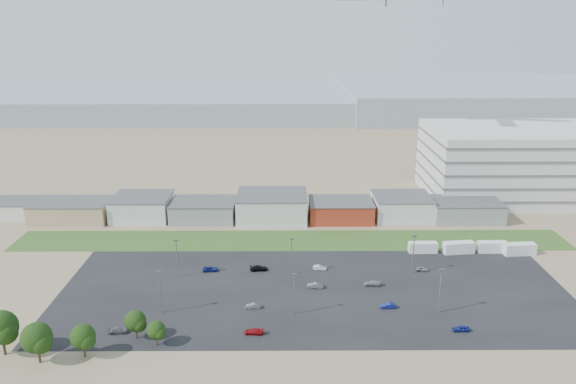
{
  "coord_description": "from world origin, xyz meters",
  "views": [
    {
      "loc": [
        -1.83,
        -99.92,
        61.49
      ],
      "look_at": [
        -1.15,
        22.0,
        23.97
      ],
      "focal_mm": 35.0,
      "sensor_mm": 36.0,
      "label": 1
    }
  ],
  "objects_px": {
    "tree_far_left": "(1,331)",
    "parked_car_2": "(461,328)",
    "parked_car_3": "(254,331)",
    "parked_car_9": "(211,269)",
    "box_trailer_a": "(423,247)",
    "parked_car_6": "(259,268)",
    "parked_car_4": "(253,306)",
    "parked_car_11": "(320,268)",
    "parked_car_8": "(422,269)",
    "parked_car_10": "(118,330)",
    "parked_car_7": "(315,285)",
    "parked_car_12": "(372,283)",
    "parked_car_1": "(388,306)"
  },
  "relations": [
    {
      "from": "parked_car_2",
      "to": "parked_car_8",
      "type": "height_order",
      "value": "parked_car_2"
    },
    {
      "from": "parked_car_4",
      "to": "parked_car_12",
      "type": "distance_m",
      "value": 30.18
    },
    {
      "from": "parked_car_10",
      "to": "parked_car_11",
      "type": "distance_m",
      "value": 52.62
    },
    {
      "from": "box_trailer_a",
      "to": "tree_far_left",
      "type": "bearing_deg",
      "value": -153.27
    },
    {
      "from": "parked_car_3",
      "to": "parked_car_4",
      "type": "distance_m",
      "value": 10.79
    },
    {
      "from": "tree_far_left",
      "to": "parked_car_2",
      "type": "relative_size",
      "value": 3.0
    },
    {
      "from": "parked_car_8",
      "to": "parked_car_12",
      "type": "relative_size",
      "value": 0.77
    },
    {
      "from": "parked_car_8",
      "to": "parked_car_12",
      "type": "height_order",
      "value": "parked_car_12"
    },
    {
      "from": "parked_car_6",
      "to": "parked_car_2",
      "type": "bearing_deg",
      "value": -130.46
    },
    {
      "from": "parked_car_4",
      "to": "parked_car_12",
      "type": "height_order",
      "value": "parked_car_12"
    },
    {
      "from": "parked_car_6",
      "to": "parked_car_10",
      "type": "relative_size",
      "value": 1.08
    },
    {
      "from": "box_trailer_a",
      "to": "parked_car_6",
      "type": "distance_m",
      "value": 46.17
    },
    {
      "from": "parked_car_4",
      "to": "parked_car_10",
      "type": "bearing_deg",
      "value": -69.28
    },
    {
      "from": "parked_car_9",
      "to": "parked_car_12",
      "type": "bearing_deg",
      "value": -107.33
    },
    {
      "from": "tree_far_left",
      "to": "parked_car_8",
      "type": "xyz_separation_m",
      "value": [
        88.81,
        36.92,
        -4.62
      ]
    },
    {
      "from": "parked_car_4",
      "to": "parked_car_9",
      "type": "height_order",
      "value": "parked_car_4"
    },
    {
      "from": "parked_car_2",
      "to": "parked_car_6",
      "type": "bearing_deg",
      "value": -124.69
    },
    {
      "from": "parked_car_8",
      "to": "parked_car_10",
      "type": "relative_size",
      "value": 0.76
    },
    {
      "from": "parked_car_1",
      "to": "parked_car_6",
      "type": "bearing_deg",
      "value": -125.51
    },
    {
      "from": "parked_car_2",
      "to": "parked_car_10",
      "type": "xyz_separation_m",
      "value": [
        -70.49,
        -0.26,
        0.02
      ]
    },
    {
      "from": "parked_car_8",
      "to": "parked_car_9",
      "type": "bearing_deg",
      "value": 97.2
    },
    {
      "from": "parked_car_1",
      "to": "parked_car_4",
      "type": "height_order",
      "value": "parked_car_1"
    },
    {
      "from": "box_trailer_a",
      "to": "parked_car_8",
      "type": "xyz_separation_m",
      "value": [
        -2.99,
        -12.02,
        -0.92
      ]
    },
    {
      "from": "box_trailer_a",
      "to": "parked_car_3",
      "type": "relative_size",
      "value": 1.97
    },
    {
      "from": "tree_far_left",
      "to": "parked_car_2",
      "type": "height_order",
      "value": "tree_far_left"
    },
    {
      "from": "parked_car_7",
      "to": "parked_car_2",
      "type": "bearing_deg",
      "value": 62.06
    },
    {
      "from": "parked_car_2",
      "to": "parked_car_6",
      "type": "relative_size",
      "value": 0.76
    },
    {
      "from": "parked_car_7",
      "to": "parked_car_10",
      "type": "distance_m",
      "value": 45.96
    },
    {
      "from": "parked_car_10",
      "to": "parked_car_7",
      "type": "bearing_deg",
      "value": -70.02
    },
    {
      "from": "parked_car_9",
      "to": "parked_car_4",
      "type": "bearing_deg",
      "value": -153.77
    },
    {
      "from": "parked_car_6",
      "to": "parked_car_12",
      "type": "height_order",
      "value": "parked_car_6"
    },
    {
      "from": "parked_car_7",
      "to": "parked_car_4",
      "type": "bearing_deg",
      "value": -49.57
    },
    {
      "from": "parked_car_3",
      "to": "parked_car_6",
      "type": "bearing_deg",
      "value": -174.75
    },
    {
      "from": "parked_car_7",
      "to": "parked_car_11",
      "type": "bearing_deg",
      "value": 176.68
    },
    {
      "from": "parked_car_3",
      "to": "parked_car_10",
      "type": "bearing_deg",
      "value": -86.53
    },
    {
      "from": "parked_car_4",
      "to": "box_trailer_a",
      "type": "bearing_deg",
      "value": 124.74
    },
    {
      "from": "parked_car_6",
      "to": "parked_car_4",
      "type": "bearing_deg",
      "value": 172.82
    },
    {
      "from": "parked_car_4",
      "to": "parked_car_10",
      "type": "height_order",
      "value": "parked_car_10"
    },
    {
      "from": "box_trailer_a",
      "to": "parked_car_2",
      "type": "bearing_deg",
      "value": -93.75
    },
    {
      "from": "parked_car_3",
      "to": "parked_car_9",
      "type": "relative_size",
      "value": 0.99
    },
    {
      "from": "tree_far_left",
      "to": "parked_car_4",
      "type": "height_order",
      "value": "tree_far_left"
    },
    {
      "from": "parked_car_3",
      "to": "parked_car_7",
      "type": "bearing_deg",
      "value": 151.15
    },
    {
      "from": "parked_car_6",
      "to": "parked_car_12",
      "type": "bearing_deg",
      "value": -113.3
    },
    {
      "from": "parked_car_12",
      "to": "parked_car_6",
      "type": "bearing_deg",
      "value": -100.83
    },
    {
      "from": "parked_car_3",
      "to": "parked_car_12",
      "type": "relative_size",
      "value": 0.96
    },
    {
      "from": "parked_car_3",
      "to": "parked_car_11",
      "type": "distance_m",
      "value": 34.35
    },
    {
      "from": "parked_car_2",
      "to": "parked_car_10",
      "type": "relative_size",
      "value": 0.83
    },
    {
      "from": "parked_car_7",
      "to": "tree_far_left",
      "type": "bearing_deg",
      "value": -59.51
    },
    {
      "from": "box_trailer_a",
      "to": "parked_car_12",
      "type": "height_order",
      "value": "box_trailer_a"
    },
    {
      "from": "parked_car_7",
      "to": "parked_car_11",
      "type": "height_order",
      "value": "parked_car_7"
    }
  ]
}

